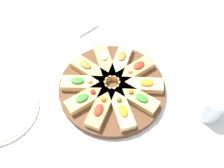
{
  "coord_description": "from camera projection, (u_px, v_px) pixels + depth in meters",
  "views": [
    {
      "loc": [
        -0.29,
        0.34,
        0.71
      ],
      "look_at": [
        0.0,
        0.0,
        0.03
      ],
      "focal_mm": 42.0,
      "sensor_mm": 36.0,
      "label": 1
    }
  ],
  "objects": [
    {
      "name": "focaccia_slice_3",
      "position": [
        137.0,
        98.0,
        0.78
      ],
      "size": [
        0.14,
        0.06,
        0.04
      ],
      "color": "tan",
      "rests_on": "serving_board"
    },
    {
      "name": "focaccia_slice_9",
      "position": [
        83.0,
        83.0,
        0.81
      ],
      "size": [
        0.13,
        0.12,
        0.04
      ],
      "color": "#DBB775",
      "rests_on": "serving_board"
    },
    {
      "name": "serving_board",
      "position": [
        112.0,
        88.0,
        0.83
      ],
      "size": [
        0.34,
        0.34,
        0.02
      ],
      "primitive_type": "cylinder",
      "color": "#51331E",
      "rests_on": "ground_plane"
    },
    {
      "name": "focaccia_slice_6",
      "position": [
        121.0,
        62.0,
        0.86
      ],
      "size": [
        0.09,
        0.14,
        0.03
      ],
      "color": "#E5C689",
      "rests_on": "serving_board"
    },
    {
      "name": "focaccia_slice_7",
      "position": [
        105.0,
        62.0,
        0.86
      ],
      "size": [
        0.14,
        0.11,
        0.03
      ],
      "color": "tan",
      "rests_on": "serving_board"
    },
    {
      "name": "focaccia_slice_8",
      "position": [
        90.0,
        70.0,
        0.84
      ],
      "size": [
        0.14,
        0.05,
        0.03
      ],
      "color": "tan",
      "rests_on": "serving_board"
    },
    {
      "name": "napkin_stack",
      "position": [
        80.0,
        23.0,
        1.0
      ],
      "size": [
        0.12,
        0.11,
        0.01
      ],
      "primitive_type": "cube",
      "rotation": [
        0.0,
        0.0,
        -0.14
      ],
      "color": "white",
      "rests_on": "ground_plane"
    },
    {
      "name": "focaccia_slice_1",
      "position": [
        101.0,
        107.0,
        0.77
      ],
      "size": [
        0.09,
        0.14,
        0.04
      ],
      "color": "tan",
      "rests_on": "serving_board"
    },
    {
      "name": "water_glass",
      "position": [
        211.0,
        106.0,
        0.76
      ],
      "size": [
        0.08,
        0.08,
        0.09
      ],
      "primitive_type": "cylinder",
      "color": "silver",
      "rests_on": "ground_plane"
    },
    {
      "name": "focaccia_slice_4",
      "position": [
        141.0,
        85.0,
        0.81
      ],
      "size": [
        0.14,
        0.12,
        0.03
      ],
      "color": "#DBB775",
      "rests_on": "serving_board"
    },
    {
      "name": "focaccia_slice_5",
      "position": [
        135.0,
        70.0,
        0.84
      ],
      "size": [
        0.08,
        0.14,
        0.04
      ],
      "color": "tan",
      "rests_on": "serving_board"
    },
    {
      "name": "ground_plane",
      "position": [
        112.0,
        90.0,
        0.84
      ],
      "size": [
        3.0,
        3.0,
        0.0
      ],
      "primitive_type": "plane",
      "color": "silver"
    },
    {
      "name": "focaccia_slice_0",
      "position": [
        87.0,
        98.0,
        0.78
      ],
      "size": [
        0.08,
        0.14,
        0.04
      ],
      "color": "tan",
      "rests_on": "serving_board"
    },
    {
      "name": "focaccia_slice_2",
      "position": [
        121.0,
        108.0,
        0.76
      ],
      "size": [
        0.14,
        0.11,
        0.04
      ],
      "color": "#DBB775",
      "rests_on": "serving_board"
    }
  ]
}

